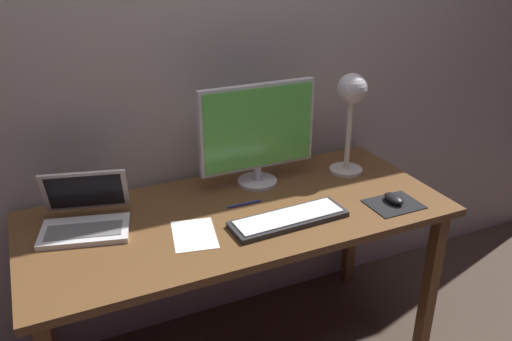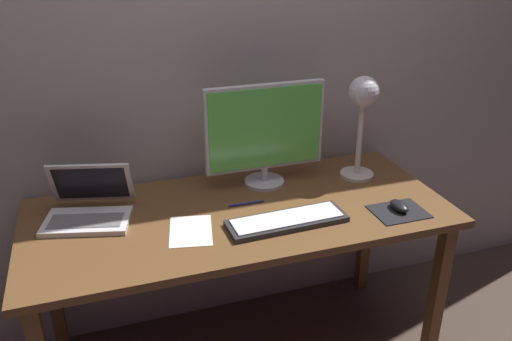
{
  "view_description": "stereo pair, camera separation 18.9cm",
  "coord_description": "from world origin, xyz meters",
  "px_view_note": "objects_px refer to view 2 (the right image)",
  "views": [
    {
      "loc": [
        -0.66,
        -1.61,
        1.71
      ],
      "look_at": [
        0.05,
        -0.05,
        0.92
      ],
      "focal_mm": 36.74,
      "sensor_mm": 36.0,
      "label": 1
    },
    {
      "loc": [
        -0.49,
        -1.68,
        1.71
      ],
      "look_at": [
        0.05,
        -0.05,
        0.92
      ],
      "focal_mm": 36.74,
      "sensor_mm": 36.0,
      "label": 2
    }
  ],
  "objects_px": {
    "desk_lamp": "(363,106)",
    "mouse": "(399,206)",
    "pen": "(246,203)",
    "laptop": "(89,203)",
    "monitor": "(265,131)",
    "keyboard_main": "(287,221)"
  },
  "relations": [
    {
      "from": "mouse",
      "to": "pen",
      "type": "distance_m",
      "value": 0.58
    },
    {
      "from": "mouse",
      "to": "pen",
      "type": "bearing_deg",
      "value": 156.88
    },
    {
      "from": "keyboard_main",
      "to": "laptop",
      "type": "xyz_separation_m",
      "value": [
        -0.67,
        0.28,
        0.04
      ]
    },
    {
      "from": "laptop",
      "to": "desk_lamp",
      "type": "xyz_separation_m",
      "value": [
        1.11,
        0.0,
        0.26
      ]
    },
    {
      "from": "mouse",
      "to": "pen",
      "type": "relative_size",
      "value": 0.69
    },
    {
      "from": "monitor",
      "to": "laptop",
      "type": "bearing_deg",
      "value": -175.4
    },
    {
      "from": "keyboard_main",
      "to": "pen",
      "type": "xyz_separation_m",
      "value": [
        -0.1,
        0.19,
        -0.01
      ]
    },
    {
      "from": "keyboard_main",
      "to": "laptop",
      "type": "bearing_deg",
      "value": 157.36
    },
    {
      "from": "laptop",
      "to": "pen",
      "type": "xyz_separation_m",
      "value": [
        0.58,
        -0.1,
        -0.05
      ]
    },
    {
      "from": "laptop",
      "to": "pen",
      "type": "relative_size",
      "value": 2.54
    },
    {
      "from": "laptop",
      "to": "monitor",
      "type": "bearing_deg",
      "value": 4.6
    },
    {
      "from": "keyboard_main",
      "to": "mouse",
      "type": "relative_size",
      "value": 4.63
    },
    {
      "from": "monitor",
      "to": "mouse",
      "type": "bearing_deg",
      "value": -42.97
    },
    {
      "from": "laptop",
      "to": "mouse",
      "type": "relative_size",
      "value": 3.71
    },
    {
      "from": "keyboard_main",
      "to": "mouse",
      "type": "height_order",
      "value": "mouse"
    },
    {
      "from": "pen",
      "to": "mouse",
      "type": "bearing_deg",
      "value": -23.12
    },
    {
      "from": "pen",
      "to": "keyboard_main",
      "type": "bearing_deg",
      "value": -62.49
    },
    {
      "from": "keyboard_main",
      "to": "desk_lamp",
      "type": "relative_size",
      "value": 1.01
    },
    {
      "from": "desk_lamp",
      "to": "laptop",
      "type": "bearing_deg",
      "value": -179.91
    },
    {
      "from": "monitor",
      "to": "laptop",
      "type": "height_order",
      "value": "monitor"
    },
    {
      "from": "keyboard_main",
      "to": "laptop",
      "type": "height_order",
      "value": "laptop"
    },
    {
      "from": "desk_lamp",
      "to": "mouse",
      "type": "distance_m",
      "value": 0.44
    }
  ]
}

